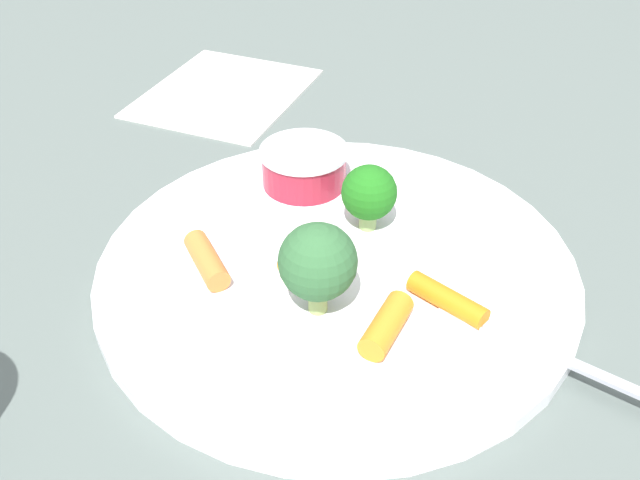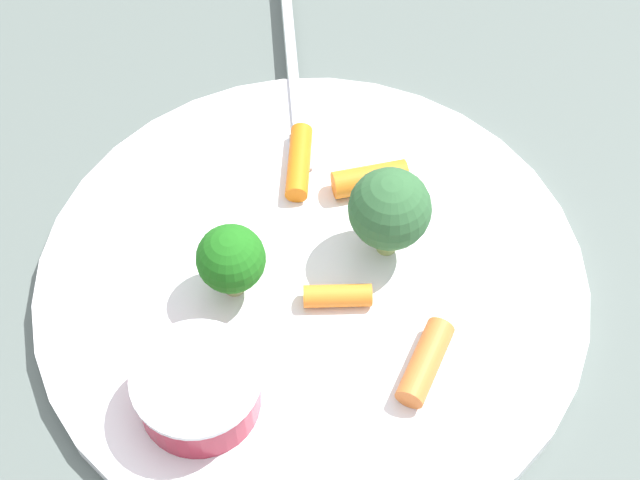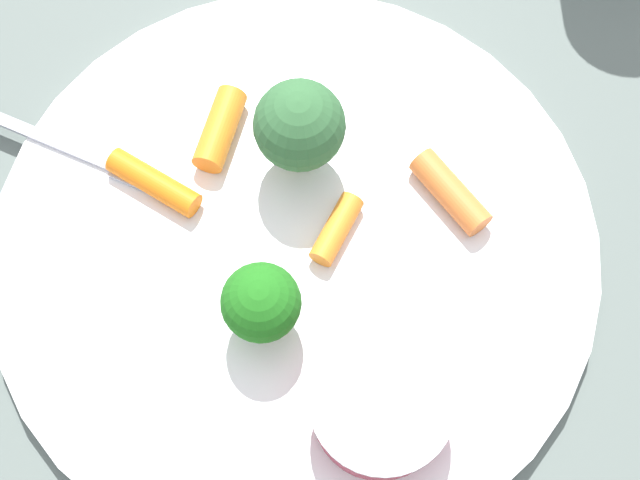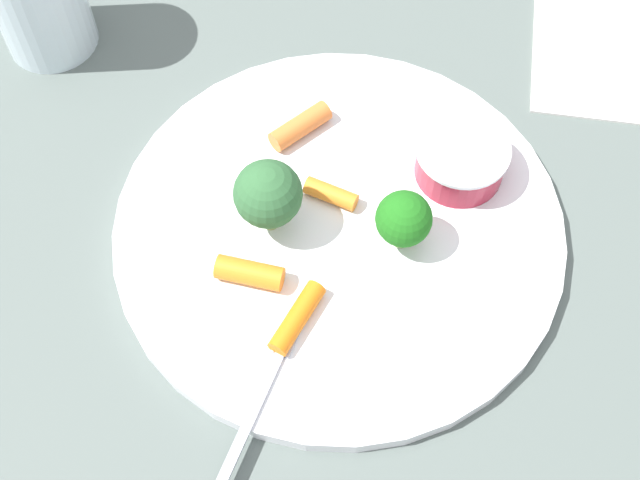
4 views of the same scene
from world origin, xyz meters
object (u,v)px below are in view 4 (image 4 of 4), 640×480
sauce_cup (461,160)px  carrot_stick_0 (333,193)px  carrot_stick_1 (297,318)px  carrot_stick_2 (300,126)px  broccoli_floret_0 (404,219)px  broccoli_floret_1 (268,194)px  fork (239,444)px  napkin (638,54)px  plate (339,229)px  carrot_stick_3 (250,273)px

sauce_cup → carrot_stick_0: sauce_cup is taller
carrot_stick_1 → carrot_stick_2: 0.15m
broccoli_floret_0 → broccoli_floret_1: (-0.08, 0.04, 0.01)m
broccoli_floret_0 → broccoli_floret_1: broccoli_floret_1 is taller
fork → broccoli_floret_0: bearing=39.4°
sauce_cup → carrot_stick_1: sauce_cup is taller
carrot_stick_0 → carrot_stick_1: size_ratio=0.73×
broccoli_floret_0 → napkin: 0.27m
plate → napkin: plate is taller
carrot_stick_3 → fork: carrot_stick_3 is taller
sauce_cup → carrot_stick_1: 0.16m
broccoli_floret_1 → carrot_stick_3: broccoli_floret_1 is taller
plate → fork: fork is taller
broccoli_floret_1 → carrot_stick_2: (0.04, 0.07, -0.03)m
plate → carrot_stick_3: bearing=-159.4°
broccoli_floret_1 → carrot_stick_3: 0.05m
sauce_cup → carrot_stick_2: size_ratio=1.37×
sauce_cup → broccoli_floret_1: bearing=-176.6°
sauce_cup → fork: bearing=-141.1°
broccoli_floret_0 → carrot_stick_0: broccoli_floret_0 is taller
sauce_cup → plate: bearing=-167.2°
carrot_stick_0 → carrot_stick_2: 0.06m
carrot_stick_2 → fork: carrot_stick_2 is taller
carrot_stick_0 → carrot_stick_3: bearing=-145.6°
carrot_stick_1 → carrot_stick_2: carrot_stick_2 is taller
sauce_cup → broccoli_floret_1: size_ratio=1.09×
plate → fork: bearing=-126.3°
carrot_stick_3 → carrot_stick_1: bearing=-59.6°
broccoli_floret_0 → carrot_stick_2: size_ratio=0.99×
carrot_stick_2 → carrot_stick_3: (-0.06, -0.11, 0.00)m
carrot_stick_2 → carrot_stick_3: bearing=-119.3°
broccoli_floret_1 → broccoli_floret_0: bearing=-23.4°
carrot_stick_1 → napkin: (0.32, 0.16, -0.02)m
sauce_cup → carrot_stick_2: bearing=148.4°
carrot_stick_2 → napkin: (0.28, 0.02, -0.02)m
fork → napkin: 0.44m
plate → sauce_cup: size_ratio=4.74×
broccoli_floret_0 → carrot_stick_3: bearing=-178.4°
carrot_stick_3 → napkin: carrot_stick_3 is taller
sauce_cup → fork: 0.25m
broccoli_floret_0 → carrot_stick_2: 0.12m
carrot_stick_0 → carrot_stick_2: size_ratio=0.78×
broccoli_floret_0 → napkin: bearing=27.3°
carrot_stick_0 → carrot_stick_1: bearing=-118.5°
napkin → broccoli_floret_0: bearing=-152.7°
broccoli_floret_1 → fork: broccoli_floret_1 is taller
broccoli_floret_1 → carrot_stick_1: bearing=-90.0°
plate → carrot_stick_2: bearing=94.7°
plate → carrot_stick_0: 0.03m
broccoli_floret_0 → broccoli_floret_1: size_ratio=0.79×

